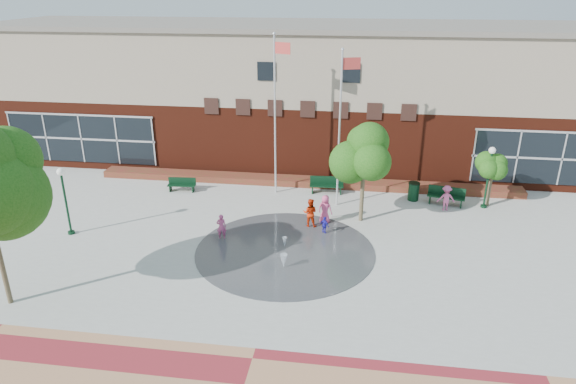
# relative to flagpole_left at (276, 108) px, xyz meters

# --- Properties ---
(ground) EXTENTS (120.00, 120.00, 0.00)m
(ground) POSITION_rel_flagpole_left_xyz_m (1.57, -10.09, -5.15)
(ground) COLOR #666056
(ground) RESTS_ON ground
(plaza_concrete) EXTENTS (46.00, 18.00, 0.01)m
(plaza_concrete) POSITION_rel_flagpole_left_xyz_m (1.57, -6.09, -5.15)
(plaza_concrete) COLOR #A8A8A0
(plaza_concrete) RESTS_ON ground
(splash_pad) EXTENTS (8.40, 8.40, 0.01)m
(splash_pad) POSITION_rel_flagpole_left_xyz_m (1.57, -7.09, -5.15)
(splash_pad) COLOR #383A3D
(splash_pad) RESTS_ON ground
(library_building) EXTENTS (44.40, 10.40, 9.20)m
(library_building) POSITION_rel_flagpole_left_xyz_m (1.57, 7.39, -0.51)
(library_building) COLOR #4F190D
(library_building) RESTS_ON ground
(flower_bed) EXTENTS (26.00, 1.20, 0.40)m
(flower_bed) POSITION_rel_flagpole_left_xyz_m (1.57, 1.51, -5.15)
(flower_bed) COLOR maroon
(flower_bed) RESTS_ON ground
(flagpole_left) EXTENTS (1.02, 0.48, 9.26)m
(flagpole_left) POSITION_rel_flagpole_left_xyz_m (0.00, 0.00, 0.00)
(flagpole_left) COLOR silver
(flagpole_left) RESTS_ON ground
(flagpole_right) EXTENTS (1.03, 0.40, 8.66)m
(flagpole_right) POSITION_rel_flagpole_left_xyz_m (3.72, -1.32, -0.32)
(flagpole_right) COLOR silver
(flagpole_right) RESTS_ON ground
(lamp_left) EXTENTS (0.37, 0.37, 3.51)m
(lamp_left) POSITION_rel_flagpole_left_xyz_m (-9.31, -6.84, -2.97)
(lamp_left) COLOR black
(lamp_left) RESTS_ON ground
(lamp_right) EXTENTS (0.37, 0.37, 3.54)m
(lamp_right) POSITION_rel_flagpole_left_xyz_m (11.85, -0.55, -2.95)
(lamp_right) COLOR black
(lamp_right) RESTS_ON ground
(bench_left) EXTENTS (1.70, 0.59, 0.84)m
(bench_left) POSITION_rel_flagpole_left_xyz_m (-5.67, -0.62, -4.88)
(bench_left) COLOR black
(bench_left) RESTS_ON ground
(bench_mid) EXTENTS (2.03, 0.67, 1.00)m
(bench_mid) POSITION_rel_flagpole_left_xyz_m (2.98, 0.33, -4.83)
(bench_mid) COLOR black
(bench_mid) RESTS_ON ground
(bench_right) EXTENTS (2.12, 1.01, 1.03)m
(bench_right) POSITION_rel_flagpole_left_xyz_m (9.77, -0.46, -4.82)
(bench_right) COLOR black
(bench_right) RESTS_ON ground
(trash_can) EXTENTS (0.66, 0.66, 1.09)m
(trash_can) POSITION_rel_flagpole_left_xyz_m (8.01, -0.03, -4.60)
(trash_can) COLOR black
(trash_can) RESTS_ON ground
(tree_mid) EXTENTS (3.03, 3.03, 5.12)m
(tree_mid) POSITION_rel_flagpole_left_xyz_m (5.04, -3.22, -1.43)
(tree_mid) COLOR #4C402B
(tree_mid) RESTS_ON ground
(tree_small_right) EXTENTS (1.99, 1.99, 3.39)m
(tree_small_right) POSITION_rel_flagpole_left_xyz_m (12.10, -0.26, -2.68)
(tree_small_right) COLOR #4C402B
(tree_small_right) RESTS_ON ground
(water_jet_a) EXTENTS (0.34, 0.34, 0.66)m
(water_jet_a) POSITION_rel_flagpole_left_xyz_m (1.73, -8.64, -5.15)
(water_jet_a) COLOR white
(water_jet_a) RESTS_ON ground
(water_jet_b) EXTENTS (0.23, 0.23, 0.51)m
(water_jet_b) POSITION_rel_flagpole_left_xyz_m (1.49, -6.74, -5.15)
(water_jet_b) COLOR white
(water_jet_b) RESTS_ON ground
(child_splash) EXTENTS (0.53, 0.39, 1.31)m
(child_splash) POSITION_rel_flagpole_left_xyz_m (-1.69, -6.27, -4.50)
(child_splash) COLOR #C4477E
(child_splash) RESTS_ON ground
(adult_red) EXTENTS (0.78, 0.63, 1.53)m
(adult_red) POSITION_rel_flagpole_left_xyz_m (2.45, -4.29, -4.39)
(adult_red) COLOR red
(adult_red) RESTS_ON ground
(adult_pink) EXTENTS (0.86, 0.69, 1.54)m
(adult_pink) POSITION_rel_flagpole_left_xyz_m (3.18, -3.73, -4.38)
(adult_pink) COLOR #E34C82
(adult_pink) RESTS_ON ground
(child_blue) EXTENTS (0.56, 0.51, 0.92)m
(child_blue) POSITION_rel_flagpole_left_xyz_m (3.26, -5.01, -4.69)
(child_blue) COLOR #251FBA
(child_blue) RESTS_ON ground
(person_bench) EXTENTS (0.96, 0.57, 1.46)m
(person_bench) POSITION_rel_flagpole_left_xyz_m (9.65, -1.23, -4.42)
(person_bench) COLOR #D75993
(person_bench) RESTS_ON ground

